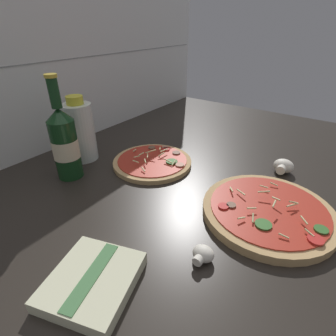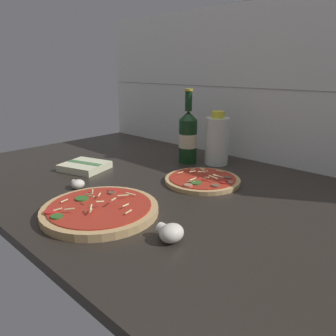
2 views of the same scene
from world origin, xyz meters
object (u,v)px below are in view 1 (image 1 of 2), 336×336
Objects in this scene: mushroom_right at (283,166)px; mushroom_left at (203,254)px; pizza_far at (153,162)px; oil_bottle at (80,131)px; pizza_near at (268,211)px; beer_bottle at (65,143)px; dish_towel at (93,281)px.

mushroom_left is at bearing 175.32° from mushroom_right.
oil_bottle reaches higher than pizza_far.
pizza_near is 1.46× the size of oil_bottle.
beer_bottle reaches higher than pizza_near.
pizza_far is 38.40cm from mushroom_left.
mushroom_right is at bearing -15.34° from dish_towel.
mushroom_left is 0.24× the size of dish_towel.
oil_bottle is at bearing 116.75° from mushroom_right.
beer_bottle is 1.55× the size of dish_towel.
dish_towel is at bearing -127.46° from oil_bottle.
mushroom_right is 0.33× the size of dish_towel.
mushroom_right is (27.17, -53.91, -7.13)cm from oil_bottle.
mushroom_right is (17.78, -33.62, 1.14)cm from pizza_far.
oil_bottle is (9.28, 5.69, -1.05)cm from beer_bottle.
mushroom_right is at bearing -4.68° from mushroom_left.
mushroom_left is at bearing -96.37° from beer_bottle.
beer_bottle reaches higher than dish_towel.
pizza_near is 57.06cm from oil_bottle.
pizza_far is at bearing -65.15° from oil_bottle.
pizza_near is 4.94× the size of mushroom_right.
pizza_near is at bearing -27.23° from dish_towel.
oil_bottle is at bearing 31.52° from beer_bottle.
pizza_far is 1.20× the size of oil_bottle.
mushroom_right reaches higher than dish_towel.
dish_towel is at bearing -121.63° from beer_bottle.
pizza_far is 25.47cm from beer_bottle.
mushroom_right is at bearing -62.13° from pizza_far.
mushroom_left is (-14.28, -50.52, -7.66)cm from oil_bottle.
oil_bottle reaches higher than mushroom_left.
dish_towel is (-56.59, 15.53, -0.73)cm from mushroom_right.
pizza_far is (4.08, 35.97, -0.30)cm from pizza_near.
pizza_far reaches higher than mushroom_left.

